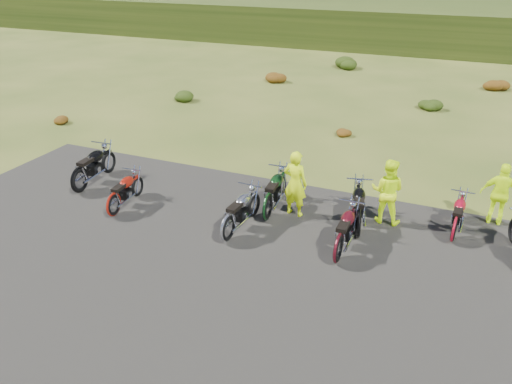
% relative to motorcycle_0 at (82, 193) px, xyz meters
% --- Properties ---
extents(ground, '(300.00, 300.00, 0.00)m').
position_rel_motorcycle_0_xyz_m(ground, '(6.56, -0.78, 0.00)').
color(ground, '#394C19').
rests_on(ground, ground).
extents(gravel_pad, '(20.00, 12.00, 0.04)m').
position_rel_motorcycle_0_xyz_m(gravel_pad, '(6.56, -2.78, 0.00)').
color(gravel_pad, black).
rests_on(gravel_pad, ground).
extents(hill_slope, '(300.00, 45.97, 9.37)m').
position_rel_motorcycle_0_xyz_m(hill_slope, '(6.56, 49.22, 0.00)').
color(hill_slope, '#273712').
rests_on(hill_slope, ground).
extents(shrub_0, '(0.77, 0.77, 0.45)m').
position_rel_motorcycle_0_xyz_m(shrub_0, '(-5.44, 5.22, 0.23)').
color(shrub_0, '#702F0E').
rests_on(shrub_0, ground).
extents(shrub_1, '(1.03, 1.03, 0.61)m').
position_rel_motorcycle_0_xyz_m(shrub_1, '(-2.54, 10.52, 0.31)').
color(shrub_1, '#1C340D').
rests_on(shrub_1, ground).
extents(shrub_2, '(1.30, 1.30, 0.77)m').
position_rel_motorcycle_0_xyz_m(shrub_2, '(0.36, 15.82, 0.38)').
color(shrub_2, '#702F0E').
rests_on(shrub_2, ground).
extents(shrub_3, '(1.56, 1.56, 0.92)m').
position_rel_motorcycle_0_xyz_m(shrub_3, '(3.26, 21.12, 0.46)').
color(shrub_3, '#1C340D').
rests_on(shrub_3, ground).
extents(shrub_4, '(0.77, 0.77, 0.45)m').
position_rel_motorcycle_0_xyz_m(shrub_4, '(6.16, 8.42, 0.23)').
color(shrub_4, '#702F0E').
rests_on(shrub_4, ground).
extents(shrub_5, '(1.03, 1.03, 0.61)m').
position_rel_motorcycle_0_xyz_m(shrub_5, '(9.06, 13.72, 0.31)').
color(shrub_5, '#1C340D').
rests_on(shrub_5, ground).
extents(shrub_6, '(1.30, 1.30, 0.77)m').
position_rel_motorcycle_0_xyz_m(shrub_6, '(11.96, 19.02, 0.38)').
color(shrub_6, '#702F0E').
rests_on(shrub_6, ground).
extents(motorcycle_0, '(0.93, 2.37, 1.22)m').
position_rel_motorcycle_0_xyz_m(motorcycle_0, '(0.00, 0.00, 0.00)').
color(motorcycle_0, black).
rests_on(motorcycle_0, ground).
extents(motorcycle_1, '(0.80, 1.98, 1.02)m').
position_rel_motorcycle_0_xyz_m(motorcycle_1, '(1.92, -0.85, 0.00)').
color(motorcycle_1, maroon).
rests_on(motorcycle_1, ground).
extents(motorcycle_2, '(0.92, 2.27, 1.16)m').
position_rel_motorcycle_0_xyz_m(motorcycle_2, '(6.00, 0.65, 0.00)').
color(motorcycle_2, black).
rests_on(motorcycle_2, ground).
extents(motorcycle_3, '(0.86, 2.20, 1.13)m').
position_rel_motorcycle_0_xyz_m(motorcycle_3, '(5.49, -0.82, 0.00)').
color(motorcycle_3, '#99989D').
rests_on(motorcycle_3, ground).
extents(motorcycle_4, '(0.72, 2.13, 1.11)m').
position_rel_motorcycle_0_xyz_m(motorcycle_4, '(8.35, -0.66, 0.00)').
color(motorcycle_4, '#420B12').
rests_on(motorcycle_4, ground).
extents(motorcycle_5, '(1.23, 2.32, 1.16)m').
position_rel_motorcycle_0_xyz_m(motorcycle_5, '(8.53, 0.68, 0.00)').
color(motorcycle_5, black).
rests_on(motorcycle_5, ground).
extents(motorcycle_6, '(0.76, 1.94, 1.00)m').
position_rel_motorcycle_0_xyz_m(motorcycle_6, '(10.85, 1.44, 0.00)').
color(motorcycle_6, maroon).
rests_on(motorcycle_6, ground).
extents(person_middle, '(0.76, 0.56, 1.91)m').
position_rel_motorcycle_0_xyz_m(person_middle, '(6.59, 1.23, 0.96)').
color(person_middle, '#DCFF0D').
rests_on(person_middle, ground).
extents(person_right_a, '(0.91, 0.72, 1.84)m').
position_rel_motorcycle_0_xyz_m(person_right_a, '(9.03, 1.82, 0.92)').
color(person_right_a, '#DCFF0D').
rests_on(person_right_a, ground).
extents(person_right_b, '(1.05, 0.47, 1.76)m').
position_rel_motorcycle_0_xyz_m(person_right_b, '(11.86, 2.90, 0.88)').
color(person_right_b, '#DCFF0D').
rests_on(person_right_b, ground).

